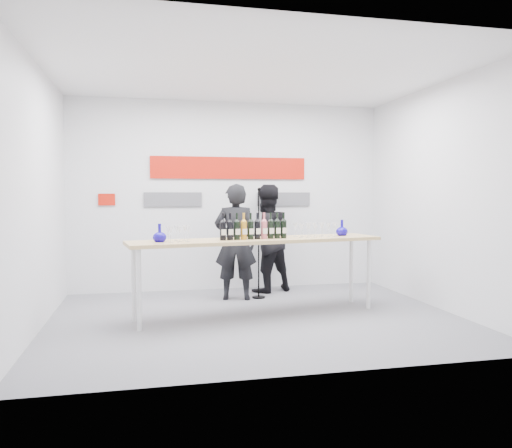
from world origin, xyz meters
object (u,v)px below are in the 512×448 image
Objects in this scene: mic_stand at (259,265)px; presenter_left at (235,242)px; tasting_table at (258,244)px; presenter_right at (266,238)px.

presenter_left is at bearing -178.29° from mic_stand.
mic_stand is at bearing 67.57° from tasting_table.
presenter_left reaches higher than mic_stand.
presenter_left is (-0.11, 0.99, -0.06)m from tasting_table.
presenter_right reaches higher than tasting_table.
presenter_right reaches higher than mic_stand.
presenter_right is at bearing -127.80° from presenter_left.
presenter_left is 0.49m from mic_stand.
presenter_left reaches higher than tasting_table.
presenter_right is (0.46, 1.46, -0.06)m from tasting_table.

